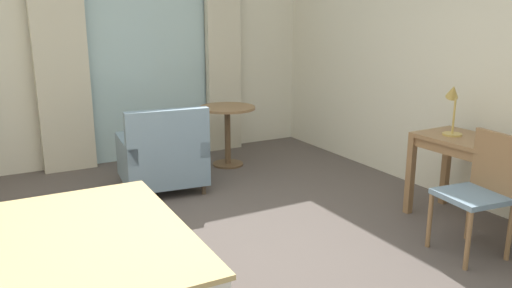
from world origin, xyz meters
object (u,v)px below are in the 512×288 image
desk_chair (481,187)px  armchair_by_window (163,158)px  writing_desk (502,158)px  round_cafe_table (227,122)px  desk_lamp (453,102)px

desk_chair → armchair_by_window: desk_chair is taller
armchair_by_window → writing_desk: bearing=-49.9°
armchair_by_window → round_cafe_table: size_ratio=1.24×
writing_desk → desk_chair: bearing=-162.9°
writing_desk → round_cafe_table: (-1.03, 2.85, -0.13)m
writing_desk → desk_lamp: bearing=85.9°
armchair_by_window → round_cafe_table: armchair_by_window is taller
writing_desk → armchair_by_window: bearing=130.1°
desk_lamp → armchair_by_window: 2.80m
writing_desk → desk_lamp: size_ratio=3.36×
desk_chair → armchair_by_window: bearing=122.9°
writing_desk → desk_lamp: (0.04, 0.56, 0.36)m
desk_lamp → round_cafe_table: bearing=115.0°
writing_desk → round_cafe_table: size_ratio=2.09×
writing_desk → round_cafe_table: writing_desk is taller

